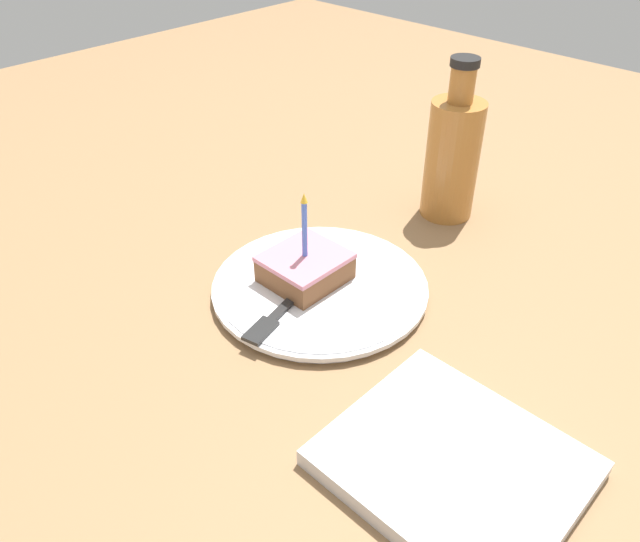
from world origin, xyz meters
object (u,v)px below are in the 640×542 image
bottle (453,155)px  marble_board (453,463)px  fork (282,309)px  plate (320,287)px  cake_slice (305,267)px

bottle → marble_board: 0.50m
fork → plate: bearing=95.1°
fork → bottle: size_ratio=0.67×
plate → fork: 0.07m
bottle → cake_slice: bearing=-93.6°
fork → marble_board: same height
fork → cake_slice: bearing=111.5°
cake_slice → marble_board: cake_slice is taller
fork → bottle: bearing=91.2°
cake_slice → marble_board: 0.32m
bottle → marble_board: bearing=-54.6°
cake_slice → fork: cake_slice is taller
plate → cake_slice: bearing=-159.3°
plate → cake_slice: 0.03m
fork → bottle: bottle is taller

